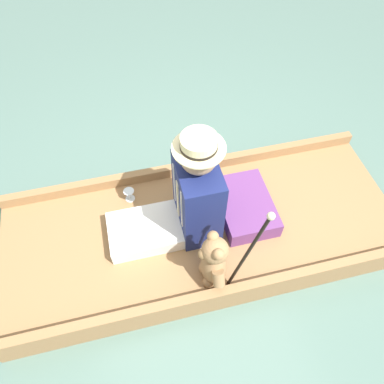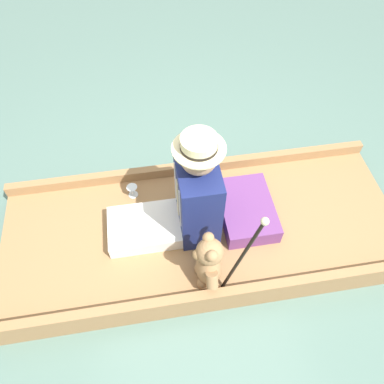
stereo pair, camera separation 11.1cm
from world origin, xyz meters
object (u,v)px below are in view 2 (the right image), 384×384
teddy_bear (208,263)px  wine_glass (132,189)px  seated_person (186,199)px  walking_cane (245,251)px

teddy_bear → wine_glass: bearing=30.2°
seated_person → teddy_bear: bearing=178.5°
seated_person → teddy_bear: seated_person is taller
walking_cane → teddy_bear: bearing=67.2°
wine_glass → walking_cane: (-0.81, -0.61, 0.38)m
walking_cane → wine_glass: bearing=37.0°
seated_person → wine_glass: bearing=35.5°
teddy_bear → wine_glass: (0.73, 0.43, -0.14)m
seated_person → walking_cane: seated_person is taller
teddy_bear → walking_cane: 0.31m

